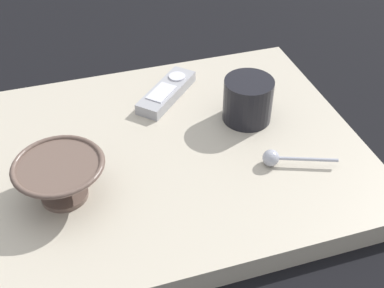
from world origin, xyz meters
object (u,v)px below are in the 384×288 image
object	(u,v)px
cereal_bowl	(61,178)
tv_remote_near	(167,92)
coffee_mug	(248,100)
teaspoon	(276,158)

from	to	relation	value
cereal_bowl	tv_remote_near	world-z (taller)	cereal_bowl
cereal_bowl	coffee_mug	distance (m)	0.36
cereal_bowl	coffee_mug	xyz separation A→B (m)	(-0.10, 0.35, 0.00)
cereal_bowl	teaspoon	size ratio (longest dim) A/B	1.17
cereal_bowl	coffee_mug	bearing A→B (deg)	106.58
cereal_bowl	tv_remote_near	bearing A→B (deg)	133.90
coffee_mug	tv_remote_near	distance (m)	0.17
coffee_mug	teaspoon	xyz separation A→B (m)	(0.13, -0.00, -0.03)
cereal_bowl	teaspoon	xyz separation A→B (m)	(0.03, 0.34, -0.02)
coffee_mug	tv_remote_near	xyz separation A→B (m)	(-0.11, -0.12, -0.03)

